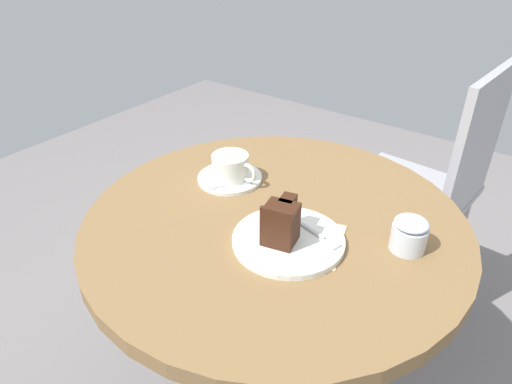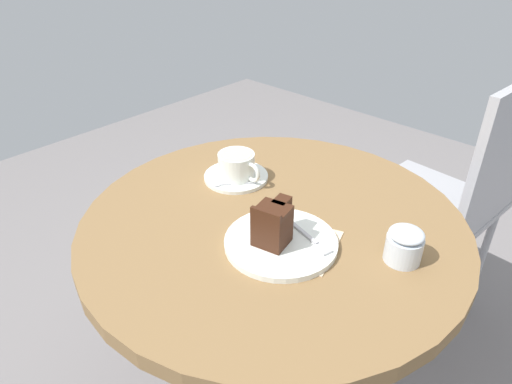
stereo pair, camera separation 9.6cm
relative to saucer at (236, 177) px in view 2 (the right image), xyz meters
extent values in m
cylinder|color=brown|center=(0.17, -0.06, -0.02)|extent=(0.80, 0.80, 0.03)
cylinder|color=#B7B7BC|center=(0.17, -0.06, -0.37)|extent=(0.07, 0.07, 0.65)
cylinder|color=silver|center=(0.00, 0.00, 0.00)|extent=(0.15, 0.15, 0.01)
cylinder|color=silver|center=(0.01, 0.00, 0.03)|extent=(0.09, 0.09, 0.06)
cylinder|color=beige|center=(0.01, 0.00, 0.06)|extent=(0.08, 0.08, 0.00)
torus|color=silver|center=(0.06, 0.00, 0.03)|extent=(0.05, 0.01, 0.05)
cube|color=#B7B7BC|center=(0.03, -0.03, 0.01)|extent=(0.06, 0.07, 0.00)
ellipsoid|color=#B7B7BC|center=(0.00, -0.07, 0.01)|extent=(0.02, 0.02, 0.00)
cylinder|color=silver|center=(0.24, -0.12, 0.00)|extent=(0.22, 0.22, 0.01)
cube|color=#422619|center=(0.23, -0.14, 0.02)|extent=(0.07, 0.07, 0.03)
cube|color=#422619|center=(0.23, -0.10, 0.02)|extent=(0.03, 0.04, 0.03)
cube|color=#381C0F|center=(0.23, -0.14, 0.04)|extent=(0.07, 0.07, 0.01)
cube|color=#381C0F|center=(0.23, -0.10, 0.04)|extent=(0.03, 0.04, 0.01)
cube|color=#422619|center=(0.23, -0.14, 0.06)|extent=(0.07, 0.07, 0.03)
cube|color=#422619|center=(0.23, -0.10, 0.06)|extent=(0.03, 0.04, 0.03)
cube|color=#381C0F|center=(0.23, -0.14, 0.08)|extent=(0.07, 0.07, 0.01)
cube|color=#381C0F|center=(0.23, -0.10, 0.08)|extent=(0.03, 0.04, 0.01)
cube|color=#381C0F|center=(0.24, -0.16, 0.05)|extent=(0.06, 0.02, 0.09)
cube|color=#B7B7BC|center=(0.25, -0.08, 0.01)|extent=(0.10, 0.03, 0.00)
cube|color=#B7B7BC|center=(0.32, -0.09, 0.01)|extent=(0.04, 0.03, 0.00)
cube|color=beige|center=(0.26, -0.10, 0.00)|extent=(0.18, 0.18, 0.00)
cube|color=beige|center=(0.25, -0.10, 0.00)|extent=(0.18, 0.18, 0.00)
cylinder|color=#9E9EA3|center=(0.10, 0.78, -0.49)|extent=(0.02, 0.02, 0.45)
cylinder|color=#9E9EA3|center=(0.07, 0.46, -0.49)|extent=(0.02, 0.02, 0.45)
cylinder|color=#9E9EA3|center=(0.42, 0.75, -0.49)|extent=(0.02, 0.02, 0.45)
cylinder|color=#9E9EA3|center=(0.39, 0.43, -0.49)|extent=(0.02, 0.02, 0.45)
cube|color=#9E9EA3|center=(0.25, 0.61, -0.25)|extent=(0.41, 0.41, 0.02)
cube|color=#9E9EA3|center=(0.42, 0.59, -0.03)|extent=(0.05, 0.36, 0.43)
cylinder|color=silver|center=(0.43, 0.00, 0.02)|extent=(0.07, 0.07, 0.05)
ellipsoid|color=silver|center=(0.43, 0.00, 0.05)|extent=(0.06, 0.06, 0.02)
camera|label=1|loc=(0.60, -0.72, 0.54)|focal=32.00mm
camera|label=2|loc=(0.68, -0.66, 0.54)|focal=32.00mm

